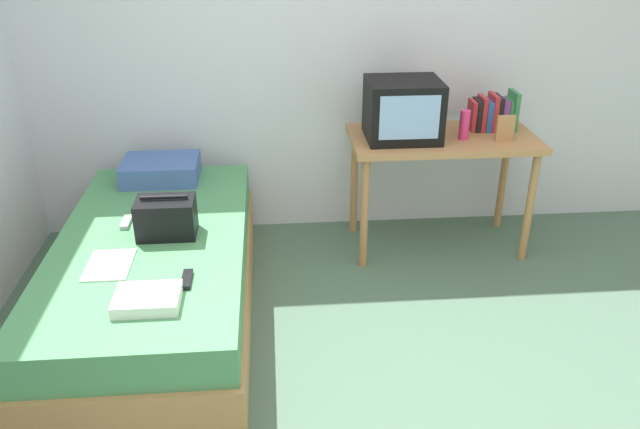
{
  "coord_description": "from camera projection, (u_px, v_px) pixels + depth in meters",
  "views": [
    {
      "loc": [
        -0.38,
        -2.1,
        2.07
      ],
      "look_at": [
        -0.13,
        1.04,
        0.51
      ],
      "focal_mm": 35.46,
      "sensor_mm": 36.0,
      "label": 1
    }
  ],
  "objects": [
    {
      "name": "ground_plane",
      "position": [
        367.0,
        419.0,
        2.82
      ],
      "size": [
        8.0,
        8.0,
        0.0
      ],
      "primitive_type": "plane",
      "color": "#4C6B56"
    },
    {
      "name": "picture_frame",
      "position": [
        505.0,
        128.0,
        3.81
      ],
      "size": [
        0.11,
        0.02,
        0.16
      ],
      "primitive_type": "cube",
      "color": "#B27F4C",
      "rests_on": "desk"
    },
    {
      "name": "remote_dark",
      "position": [
        187.0,
        279.0,
        2.9
      ],
      "size": [
        0.04,
        0.16,
        0.02
      ],
      "primitive_type": "cube",
      "color": "black",
      "rests_on": "bed"
    },
    {
      "name": "folded_towel",
      "position": [
        147.0,
        299.0,
        2.72
      ],
      "size": [
        0.28,
        0.22,
        0.05
      ],
      "primitive_type": "cube",
      "color": "white",
      "rests_on": "bed"
    },
    {
      "name": "magazine",
      "position": [
        109.0,
        265.0,
        3.03
      ],
      "size": [
        0.21,
        0.29,
        0.01
      ],
      "primitive_type": "cube",
      "color": "white",
      "rests_on": "bed"
    },
    {
      "name": "desk",
      "position": [
        442.0,
        151.0,
        3.98
      ],
      "size": [
        1.16,
        0.6,
        0.77
      ],
      "color": "#B27F4C",
      "rests_on": "ground"
    },
    {
      "name": "pillow",
      "position": [
        161.0,
        170.0,
        3.94
      ],
      "size": [
        0.46,
        0.35,
        0.13
      ],
      "primitive_type": "cube",
      "color": "#4766AD",
      "rests_on": "bed"
    },
    {
      "name": "water_bottle",
      "position": [
        464.0,
        125.0,
        3.84
      ],
      "size": [
        0.06,
        0.06,
        0.18
      ],
      "primitive_type": "cylinder",
      "color": "#E53372",
      "rests_on": "desk"
    },
    {
      "name": "bed",
      "position": [
        156.0,
        279.0,
        3.4
      ],
      "size": [
        1.0,
        2.0,
        0.51
      ],
      "color": "#B27F4C",
      "rests_on": "ground"
    },
    {
      "name": "wall_back",
      "position": [
        328.0,
        38.0,
        4.03
      ],
      "size": [
        5.2,
        0.1,
        2.6
      ],
      "primitive_type": "cube",
      "color": "silver",
      "rests_on": "ground"
    },
    {
      "name": "book_row",
      "position": [
        493.0,
        113.0,
        4.0
      ],
      "size": [
        0.29,
        0.16,
        0.25
      ],
      "color": "#B72D33",
      "rests_on": "desk"
    },
    {
      "name": "handbag",
      "position": [
        166.0,
        217.0,
        3.27
      ],
      "size": [
        0.3,
        0.2,
        0.22
      ],
      "color": "black",
      "rests_on": "bed"
    },
    {
      "name": "remote_silver",
      "position": [
        126.0,
        222.0,
        3.41
      ],
      "size": [
        0.04,
        0.14,
        0.02
      ],
      "primitive_type": "cube",
      "color": "#B7B7BC",
      "rests_on": "bed"
    },
    {
      "name": "tv",
      "position": [
        403.0,
        110.0,
        3.82
      ],
      "size": [
        0.44,
        0.39,
        0.36
      ],
      "color": "black",
      "rests_on": "desk"
    }
  ]
}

